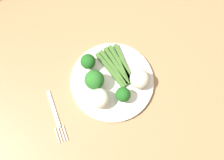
# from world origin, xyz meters

# --- Properties ---
(ground_plane) EXTENTS (6.00, 6.00, 0.02)m
(ground_plane) POSITION_xyz_m (0.00, 0.00, -0.01)
(ground_plane) COLOR gray
(dining_table) EXTENTS (1.17, 0.91, 0.75)m
(dining_table) POSITION_xyz_m (0.00, 0.00, 0.64)
(dining_table) COLOR #9E754C
(dining_table) RESTS_ON ground_plane
(plate) EXTENTS (0.26, 0.26, 0.01)m
(plate) POSITION_xyz_m (0.06, 0.04, 0.76)
(plate) COLOR silver
(plate) RESTS_ON dining_table
(asparagus_bundle) EXTENTS (0.08, 0.15, 0.01)m
(asparagus_bundle) POSITION_xyz_m (0.02, 0.01, 0.77)
(asparagus_bundle) COLOR #3D6626
(asparagus_bundle) RESTS_ON plate
(broccoli_front) EXTENTS (0.06, 0.06, 0.07)m
(broccoli_front) POSITION_xyz_m (0.11, 0.02, 0.81)
(broccoli_front) COLOR #568E33
(broccoli_front) RESTS_ON plate
(broccoli_back_right) EXTENTS (0.05, 0.05, 0.06)m
(broccoli_back_right) POSITION_xyz_m (0.09, -0.04, 0.80)
(broccoli_back_right) COLOR #4C7F2B
(broccoli_back_right) RESTS_ON plate
(broccoli_back) EXTENTS (0.04, 0.04, 0.05)m
(broccoli_back) POSITION_xyz_m (0.07, 0.10, 0.80)
(broccoli_back) COLOR #4C7F2B
(broccoli_back) RESTS_ON plate
(cauliflower_right) EXTENTS (0.06, 0.06, 0.06)m
(cauliflower_right) POSITION_xyz_m (0.13, 0.07, 0.80)
(cauliflower_right) COLOR silver
(cauliflower_right) RESTS_ON plate
(cauliflower_edge) EXTENTS (0.06, 0.06, 0.06)m
(cauliflower_edge) POSITION_xyz_m (0.00, 0.09, 0.80)
(cauliflower_edge) COLOR beige
(cauliflower_edge) RESTS_ON plate
(fork) EXTENTS (0.06, 0.16, 0.00)m
(fork) POSITION_xyz_m (0.26, 0.02, 0.75)
(fork) COLOR silver
(fork) RESTS_ON dining_table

